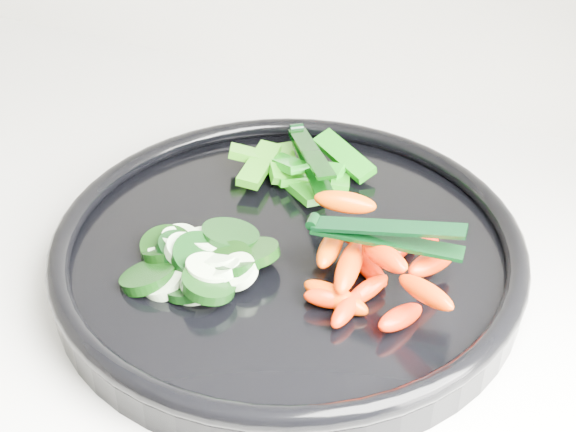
% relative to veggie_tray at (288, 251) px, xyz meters
% --- Properties ---
extents(veggie_tray, '(0.44, 0.44, 0.04)m').
position_rel_veggie_tray_xyz_m(veggie_tray, '(0.00, 0.00, 0.00)').
color(veggie_tray, black).
rests_on(veggie_tray, counter).
extents(cucumber_pile, '(0.12, 0.12, 0.04)m').
position_rel_veggie_tray_xyz_m(cucumber_pile, '(-0.05, -0.05, 0.01)').
color(cucumber_pile, black).
rests_on(cucumber_pile, veggie_tray).
extents(carrot_pile, '(0.14, 0.14, 0.05)m').
position_rel_veggie_tray_xyz_m(carrot_pile, '(0.08, -0.01, 0.02)').
color(carrot_pile, '#F23F00').
rests_on(carrot_pile, veggie_tray).
extents(pepper_pile, '(0.13, 0.10, 0.04)m').
position_rel_veggie_tray_xyz_m(pepper_pile, '(-0.04, 0.10, 0.01)').
color(pepper_pile, '#0F730B').
rests_on(pepper_pile, veggie_tray).
extents(tong_carrot, '(0.11, 0.03, 0.02)m').
position_rel_veggie_tray_xyz_m(tong_carrot, '(0.08, -0.01, 0.05)').
color(tong_carrot, black).
rests_on(tong_carrot, carrot_pile).
extents(tong_pepper, '(0.08, 0.10, 0.02)m').
position_rel_veggie_tray_xyz_m(tong_pepper, '(-0.02, 0.09, 0.03)').
color(tong_pepper, black).
rests_on(tong_pepper, pepper_pile).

